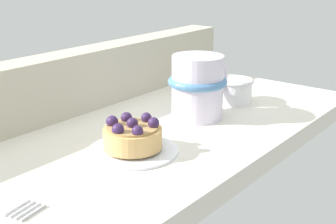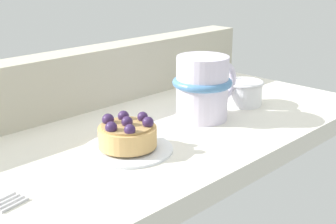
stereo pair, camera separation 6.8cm
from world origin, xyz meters
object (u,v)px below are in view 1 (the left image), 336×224
(coffee_mug, at_px, (199,86))
(sugar_bowl, at_px, (234,90))
(raspberry_tart, at_px, (132,135))
(dessert_plate, at_px, (133,150))

(coffee_mug, relative_size, sugar_bowl, 1.93)
(raspberry_tart, bearing_deg, sugar_bowl, 2.29)
(raspberry_tart, distance_m, coffee_mug, 0.17)
(raspberry_tart, bearing_deg, dessert_plate, -64.07)
(coffee_mug, height_order, sugar_bowl, coffee_mug)
(dessert_plate, distance_m, coffee_mug, 0.18)
(dessert_plate, relative_size, raspberry_tart, 1.55)
(coffee_mug, xyz_separation_m, sugar_bowl, (0.10, -0.00, -0.03))
(raspberry_tart, relative_size, sugar_bowl, 1.14)
(coffee_mug, distance_m, sugar_bowl, 0.11)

